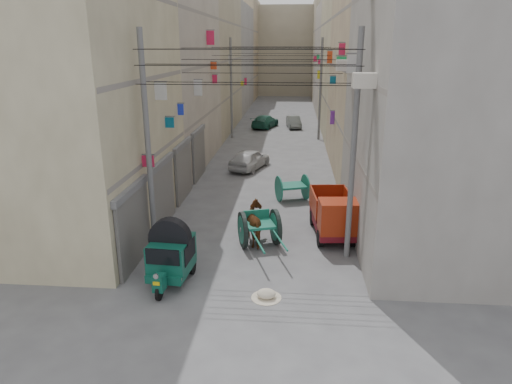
# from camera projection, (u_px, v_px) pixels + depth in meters

# --- Properties ---
(ground) EXTENTS (140.00, 140.00, 0.00)m
(ground) POSITION_uv_depth(u_px,v_px,m) (226.00, 356.00, 11.42)
(ground) COLOR #4D4C4F
(ground) RESTS_ON ground
(building_row_left) EXTENTS (8.00, 62.00, 14.00)m
(building_row_left) POSITION_uv_depth(u_px,v_px,m) (193.00, 56.00, 42.43)
(building_row_left) COLOR #C0B591
(building_row_left) RESTS_ON ground
(building_row_right) EXTENTS (8.00, 62.00, 14.00)m
(building_row_right) POSITION_uv_depth(u_px,v_px,m) (367.00, 56.00, 41.17)
(building_row_right) COLOR gray
(building_row_right) RESTS_ON ground
(end_cap_building) EXTENTS (22.00, 10.00, 13.00)m
(end_cap_building) POSITION_uv_depth(u_px,v_px,m) (286.00, 51.00, 72.01)
(end_cap_building) COLOR tan
(end_cap_building) RESTS_ON ground
(shutters_left) EXTENTS (0.18, 14.40, 2.88)m
(shutters_left) POSITION_uv_depth(u_px,v_px,m) (174.00, 179.00, 21.11)
(shutters_left) COLOR #4A4A4F
(shutters_left) RESTS_ON ground
(signboards) EXTENTS (8.22, 40.52, 5.67)m
(signboards) POSITION_uv_depth(u_px,v_px,m) (271.00, 107.00, 30.90)
(signboards) COLOR #D11B48
(signboards) RESTS_ON ground
(ac_units) EXTENTS (0.70, 6.55, 3.35)m
(ac_units) POSITION_uv_depth(u_px,v_px,m) (356.00, 45.00, 16.12)
(ac_units) COLOR beige
(ac_units) RESTS_ON ground
(utility_poles) EXTENTS (7.40, 22.20, 8.00)m
(utility_poles) POSITION_uv_depth(u_px,v_px,m) (267.00, 107.00, 26.31)
(utility_poles) COLOR #5F5E61
(utility_poles) RESTS_ON ground
(overhead_cables) EXTENTS (7.40, 22.52, 1.12)m
(overhead_cables) POSITION_uv_depth(u_px,v_px,m) (265.00, 59.00, 23.00)
(overhead_cables) COLOR black
(overhead_cables) RESTS_ON ground
(auto_rickshaw) EXTENTS (1.47, 2.41, 1.67)m
(auto_rickshaw) POSITION_uv_depth(u_px,v_px,m) (171.00, 253.00, 14.79)
(auto_rickshaw) COLOR black
(auto_rickshaw) RESTS_ON ground
(tonga_cart) EXTENTS (2.06, 3.31, 1.40)m
(tonga_cart) POSITION_uv_depth(u_px,v_px,m) (259.00, 228.00, 17.55)
(tonga_cart) COLOR black
(tonga_cart) RESTS_ON ground
(mini_truck) EXTENTS (1.78, 3.44, 1.87)m
(mini_truck) POSITION_uv_depth(u_px,v_px,m) (334.00, 218.00, 18.07)
(mini_truck) COLOR black
(mini_truck) RESTS_ON ground
(second_cart) EXTENTS (1.79, 1.68, 1.29)m
(second_cart) POSITION_uv_depth(u_px,v_px,m) (292.00, 187.00, 22.70)
(second_cart) COLOR #16604B
(second_cart) RESTS_ON ground
(feed_sack) EXTENTS (0.58, 0.47, 0.29)m
(feed_sack) POSITION_uv_depth(u_px,v_px,m) (266.00, 294.00, 14.01)
(feed_sack) COLOR beige
(feed_sack) RESTS_ON ground
(horse) EXTENTS (1.40, 2.01, 1.55)m
(horse) POSITION_uv_depth(u_px,v_px,m) (257.00, 224.00, 17.80)
(horse) COLOR brown
(horse) RESTS_ON ground
(distant_car_white) EXTENTS (2.62, 4.00, 1.27)m
(distant_car_white) POSITION_uv_depth(u_px,v_px,m) (250.00, 159.00, 28.54)
(distant_car_white) COLOR #B7B7B7
(distant_car_white) RESTS_ON ground
(distant_car_grey) EXTENTS (1.56, 3.37, 1.07)m
(distant_car_grey) POSITION_uv_depth(u_px,v_px,m) (294.00, 122.00, 42.79)
(distant_car_grey) COLOR #4F5451
(distant_car_grey) RESTS_ON ground
(distant_car_green) EXTENTS (2.69, 4.34, 1.17)m
(distant_car_green) POSITION_uv_depth(u_px,v_px,m) (265.00, 121.00, 42.86)
(distant_car_green) COLOR #1D5645
(distant_car_green) RESTS_ON ground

